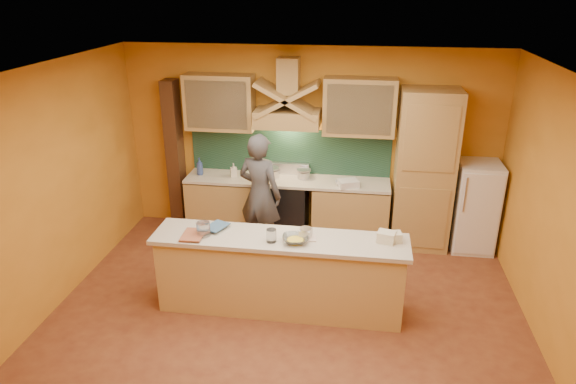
# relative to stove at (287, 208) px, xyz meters

# --- Properties ---
(floor) EXTENTS (5.50, 5.00, 0.01)m
(floor) POSITION_rel_stove_xyz_m (0.30, -2.20, -0.45)
(floor) COLOR brown
(floor) RESTS_ON ground
(ceiling) EXTENTS (5.50, 5.00, 0.01)m
(ceiling) POSITION_rel_stove_xyz_m (0.30, -2.20, 2.35)
(ceiling) COLOR white
(ceiling) RESTS_ON wall_back
(wall_back) EXTENTS (5.50, 0.02, 2.80)m
(wall_back) POSITION_rel_stove_xyz_m (0.30, 0.30, 0.95)
(wall_back) COLOR orange
(wall_back) RESTS_ON floor
(wall_left) EXTENTS (0.02, 5.00, 2.80)m
(wall_left) POSITION_rel_stove_xyz_m (-2.45, -2.20, 0.95)
(wall_left) COLOR orange
(wall_left) RESTS_ON floor
(wall_right) EXTENTS (0.02, 5.00, 2.80)m
(wall_right) POSITION_rel_stove_xyz_m (3.05, -2.20, 0.95)
(wall_right) COLOR orange
(wall_right) RESTS_ON floor
(base_cabinet_left) EXTENTS (1.10, 0.60, 0.86)m
(base_cabinet_left) POSITION_rel_stove_xyz_m (-0.95, 0.00, -0.02)
(base_cabinet_left) COLOR tan
(base_cabinet_left) RESTS_ON floor
(base_cabinet_right) EXTENTS (1.10, 0.60, 0.86)m
(base_cabinet_right) POSITION_rel_stove_xyz_m (0.95, 0.00, -0.02)
(base_cabinet_right) COLOR tan
(base_cabinet_right) RESTS_ON floor
(counter_top) EXTENTS (3.00, 0.62, 0.04)m
(counter_top) POSITION_rel_stove_xyz_m (-0.00, 0.00, 0.45)
(counter_top) COLOR beige
(counter_top) RESTS_ON base_cabinet_left
(stove) EXTENTS (0.60, 0.58, 0.90)m
(stove) POSITION_rel_stove_xyz_m (0.00, 0.00, 0.00)
(stove) COLOR black
(stove) RESTS_ON floor
(backsplash) EXTENTS (3.00, 0.03, 0.70)m
(backsplash) POSITION_rel_stove_xyz_m (-0.00, 0.28, 0.80)
(backsplash) COLOR #19382A
(backsplash) RESTS_ON wall_back
(range_hood) EXTENTS (0.92, 0.50, 0.24)m
(range_hood) POSITION_rel_stove_xyz_m (0.00, 0.05, 1.37)
(range_hood) COLOR tan
(range_hood) RESTS_ON wall_back
(hood_chimney) EXTENTS (0.30, 0.30, 0.50)m
(hood_chimney) POSITION_rel_stove_xyz_m (0.00, 0.15, 1.95)
(hood_chimney) COLOR tan
(hood_chimney) RESTS_ON wall_back
(upper_cabinet_left) EXTENTS (1.00, 0.35, 0.80)m
(upper_cabinet_left) POSITION_rel_stove_xyz_m (-1.00, 0.12, 1.55)
(upper_cabinet_left) COLOR tan
(upper_cabinet_left) RESTS_ON wall_back
(upper_cabinet_right) EXTENTS (1.00, 0.35, 0.80)m
(upper_cabinet_right) POSITION_rel_stove_xyz_m (1.00, 0.12, 1.55)
(upper_cabinet_right) COLOR tan
(upper_cabinet_right) RESTS_ON wall_back
(pantry_column) EXTENTS (0.80, 0.60, 2.30)m
(pantry_column) POSITION_rel_stove_xyz_m (1.95, 0.00, 0.70)
(pantry_column) COLOR tan
(pantry_column) RESTS_ON floor
(fridge) EXTENTS (0.58, 0.60, 1.30)m
(fridge) POSITION_rel_stove_xyz_m (2.70, 0.00, 0.20)
(fridge) COLOR white
(fridge) RESTS_ON floor
(trim_column_left) EXTENTS (0.20, 0.30, 2.30)m
(trim_column_left) POSITION_rel_stove_xyz_m (-1.75, 0.15, 0.70)
(trim_column_left) COLOR #472816
(trim_column_left) RESTS_ON floor
(island_body) EXTENTS (2.80, 0.55, 0.88)m
(island_body) POSITION_rel_stove_xyz_m (0.20, -1.90, -0.01)
(island_body) COLOR tan
(island_body) RESTS_ON floor
(island_top) EXTENTS (2.90, 0.62, 0.05)m
(island_top) POSITION_rel_stove_xyz_m (0.20, -1.90, 0.47)
(island_top) COLOR beige
(island_top) RESTS_ON island_body
(person) EXTENTS (0.74, 0.60, 1.75)m
(person) POSITION_rel_stove_xyz_m (-0.30, -0.54, 0.42)
(person) COLOR #4C4C51
(person) RESTS_ON floor
(pot_large) EXTENTS (0.35, 0.35, 0.14)m
(pot_large) POSITION_rel_stove_xyz_m (-0.25, 0.04, 0.52)
(pot_large) COLOR silver
(pot_large) RESTS_ON stove
(pot_small) EXTENTS (0.23, 0.23, 0.12)m
(pot_small) POSITION_rel_stove_xyz_m (0.24, 0.07, 0.51)
(pot_small) COLOR #BABAC1
(pot_small) RESTS_ON stove
(soap_bottle_a) EXTENTS (0.12, 0.12, 0.21)m
(soap_bottle_a) POSITION_rel_stove_xyz_m (-0.80, -0.02, 0.57)
(soap_bottle_a) COLOR silver
(soap_bottle_a) RESTS_ON counter_top
(soap_bottle_b) EXTENTS (0.10, 0.10, 0.26)m
(soap_bottle_b) POSITION_rel_stove_xyz_m (-1.32, -0.01, 0.60)
(soap_bottle_b) COLOR #304686
(soap_bottle_b) RESTS_ON counter_top
(bowl_back) EXTENTS (0.28, 0.28, 0.07)m
(bowl_back) POSITION_rel_stove_xyz_m (0.83, -0.15, 0.51)
(bowl_back) COLOR white
(bowl_back) RESTS_ON counter_top
(dish_rack) EXTENTS (0.33, 0.30, 0.10)m
(dish_rack) POSITION_rel_stove_xyz_m (0.90, -0.18, 0.52)
(dish_rack) COLOR silver
(dish_rack) RESTS_ON counter_top
(book_lower) EXTENTS (0.25, 0.33, 0.03)m
(book_lower) POSITION_rel_stove_xyz_m (-0.89, -2.03, 0.51)
(book_lower) COLOR #A5583B
(book_lower) RESTS_ON island_top
(book_upper) EXTENTS (0.30, 0.34, 0.02)m
(book_upper) POSITION_rel_stove_xyz_m (-0.65, -1.76, 0.53)
(book_upper) COLOR #3E638A
(book_upper) RESTS_ON island_top
(jar_large) EXTENTS (0.20, 0.20, 0.16)m
(jar_large) POSITION_rel_stove_xyz_m (-0.66, -1.98, 0.58)
(jar_large) COLOR silver
(jar_large) RESTS_ON island_top
(jar_small) EXTENTS (0.13, 0.13, 0.15)m
(jar_small) POSITION_rel_stove_xyz_m (0.13, -2.01, 0.57)
(jar_small) COLOR silver
(jar_small) RESTS_ON island_top
(kitchen_scale) EXTENTS (0.15, 0.15, 0.11)m
(kitchen_scale) POSITION_rel_stove_xyz_m (0.49, -1.87, 0.55)
(kitchen_scale) COLOR silver
(kitchen_scale) RESTS_ON island_top
(mixing_bowl) EXTENTS (0.33, 0.33, 0.07)m
(mixing_bowl) POSITION_rel_stove_xyz_m (0.39, -1.99, 0.53)
(mixing_bowl) COLOR silver
(mixing_bowl) RESTS_ON island_top
(cloth) EXTENTS (0.24, 0.19, 0.01)m
(cloth) POSITION_rel_stove_xyz_m (0.50, -1.89, 0.50)
(cloth) COLOR beige
(cloth) RESTS_ON island_top
(grocery_bag_a) EXTENTS (0.22, 0.19, 0.12)m
(grocery_bag_a) POSITION_rel_stove_xyz_m (1.38, -1.84, 0.56)
(grocery_bag_a) COLOR beige
(grocery_bag_a) RESTS_ON island_top
(grocery_bag_b) EXTENTS (0.19, 0.16, 0.11)m
(grocery_bag_b) POSITION_rel_stove_xyz_m (1.46, -1.80, 0.55)
(grocery_bag_b) COLOR beige
(grocery_bag_b) RESTS_ON island_top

